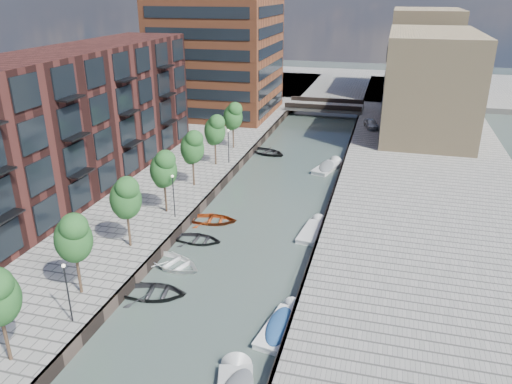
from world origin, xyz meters
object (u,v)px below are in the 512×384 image
at_px(tree_1, 73,236).
at_px(tree_6, 233,115).
at_px(tree_5, 215,129).
at_px(sloop_2, 213,222).
at_px(tree_4, 192,146).
at_px(sloop_4, 268,154).
at_px(car, 371,124).
at_px(sloop_3, 174,266).
at_px(tree_3, 163,168).
at_px(motorboat_2, 314,230).
at_px(tree_2, 125,197).
at_px(motorboat_4, 328,167).
at_px(sloop_1, 198,242).
at_px(motorboat_3, 282,325).
at_px(bridge, 325,106).
at_px(sloop_0, 154,296).

xyz_separation_m(tree_1, tree_6, (0.00, 35.00, 0.00)).
distance_m(tree_5, sloop_2, 14.82).
height_order(tree_4, sloop_4, tree_4).
bearing_deg(car, sloop_3, -121.98).
relative_size(tree_3, motorboat_2, 1.18).
bearing_deg(tree_1, tree_2, 90.00).
distance_m(tree_1, tree_5, 28.00).
relative_size(tree_4, motorboat_4, 1.05).
height_order(sloop_3, sloop_4, sloop_4).
xyz_separation_m(tree_3, motorboat_2, (13.79, 1.38, -5.21)).
height_order(sloop_1, motorboat_2, motorboat_2).
height_order(tree_2, tree_6, same).
xyz_separation_m(tree_2, tree_3, (0.00, 7.00, 0.00)).
height_order(sloop_2, motorboat_3, motorboat_3).
xyz_separation_m(sloop_1, car, (12.61, 38.96, 1.70)).
height_order(bridge, motorboat_4, bridge).
distance_m(tree_3, sloop_1, 7.60).
xyz_separation_m(tree_4, sloop_0, (4.30, -18.81, -5.31)).
xyz_separation_m(tree_5, sloop_0, (4.30, -25.81, -5.31)).
bearing_deg(sloop_3, tree_6, 27.02).
relative_size(tree_4, car, 1.44).
height_order(tree_3, motorboat_4, tree_3).
bearing_deg(motorboat_4, sloop_4, 156.15).
bearing_deg(motorboat_2, car, 84.68).
distance_m(sloop_0, motorboat_2, 16.25).
bearing_deg(sloop_2, sloop_3, 171.11).
distance_m(tree_4, car, 33.59).
relative_size(tree_1, motorboat_4, 1.05).
distance_m(tree_1, tree_4, 21.00).
height_order(sloop_4, motorboat_3, motorboat_3).
bearing_deg(tree_5, motorboat_4, 20.08).
distance_m(tree_4, sloop_4, 16.90).
distance_m(tree_1, sloop_1, 12.80).
xyz_separation_m(bridge, sloop_3, (-4.50, -54.62, -1.39)).
distance_m(tree_2, tree_5, 21.00).
bearing_deg(sloop_4, bridge, 13.39).
distance_m(tree_2, motorboat_3, 16.01).
bearing_deg(car, sloop_1, -123.24).
xyz_separation_m(bridge, tree_1, (-8.50, -61.00, 3.92)).
height_order(tree_1, tree_4, same).
relative_size(tree_2, motorboat_4, 1.05).
bearing_deg(tree_4, sloop_1, -66.76).
relative_size(tree_4, tree_6, 1.00).
relative_size(sloop_2, motorboat_3, 0.88).
relative_size(tree_5, sloop_2, 1.28).
relative_size(tree_6, sloop_1, 1.42).
xyz_separation_m(sloop_0, motorboat_2, (9.49, 13.18, 0.10)).
bearing_deg(car, sloop_2, -125.31).
height_order(tree_1, car, tree_1).
bearing_deg(car, tree_1, -124.16).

